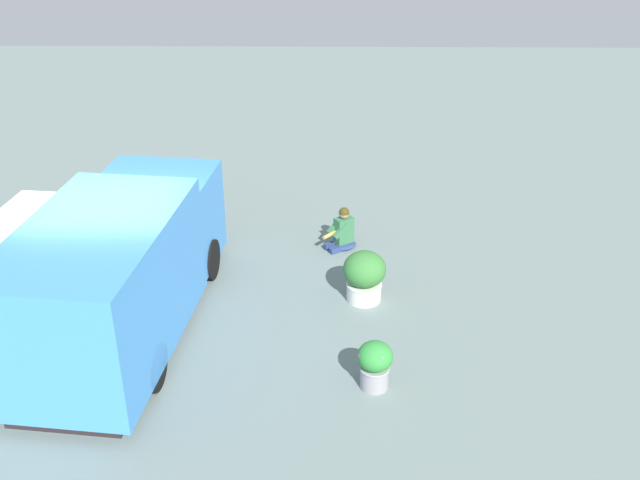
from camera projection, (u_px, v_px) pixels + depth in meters
ground_plane at (124, 316)px, 12.30m from camera, size 40.00×40.00×0.00m
food_truck at (120, 271)px, 11.47m from camera, size 5.63×3.09×2.21m
person_customer at (342, 233)px, 14.32m from camera, size 0.67×0.75×0.85m
planter_flowering_near at (375, 363)px, 10.46m from camera, size 0.51×0.51×0.75m
planter_flowering_far at (364, 275)px, 12.54m from camera, size 0.74×0.74×0.91m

